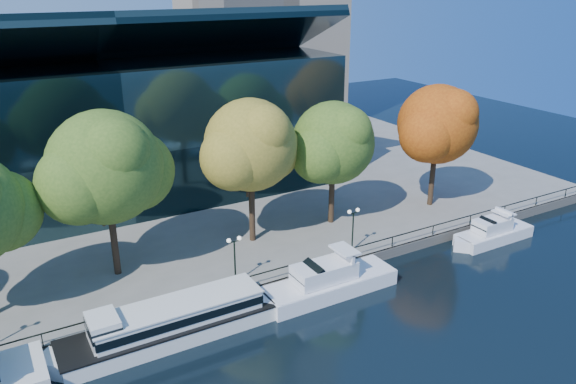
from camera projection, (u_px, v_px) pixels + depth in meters
ground at (264, 319)px, 42.33m from camera, size 160.00×160.00×0.00m
promenade at (132, 175)px, 71.61m from camera, size 90.00×67.08×1.00m
railing at (245, 278)px, 44.27m from camera, size 88.20×0.08×0.99m
convention_building at (101, 126)px, 63.17m from camera, size 50.00×24.57×21.43m
tour_boat at (166, 323)px, 39.53m from camera, size 16.94×3.78×3.22m
cruiser_near at (325, 282)px, 45.24m from camera, size 12.69×3.27×3.68m
cruiser_far at (491, 233)px, 54.45m from camera, size 9.38×2.60×3.06m
tree_2 at (108, 169)px, 43.68m from camera, size 11.27×9.24×13.86m
tree_3 at (252, 147)px, 49.68m from camera, size 10.36×8.50×13.43m
tree_4 at (335, 144)px, 53.94m from camera, size 10.01×8.21×12.30m
tree_5 at (439, 126)px, 58.09m from camera, size 10.31×8.45×13.06m
lamp_1 at (234, 249)px, 44.45m from camera, size 1.26×0.36×4.03m
lamp_2 at (353, 220)px, 49.84m from camera, size 1.26×0.36×4.03m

